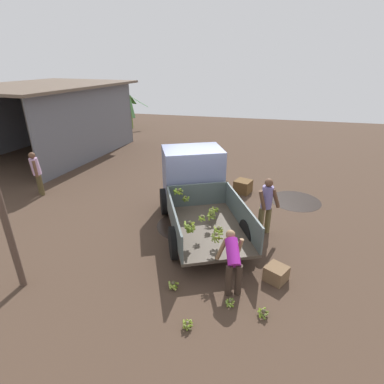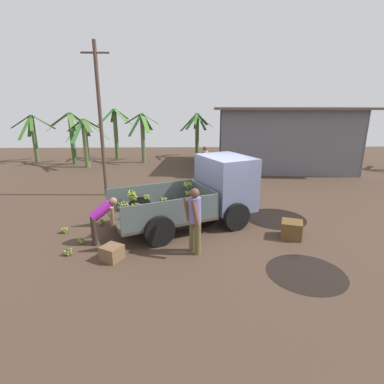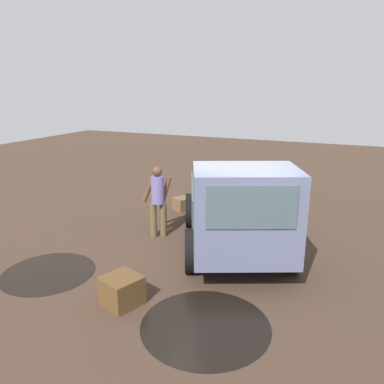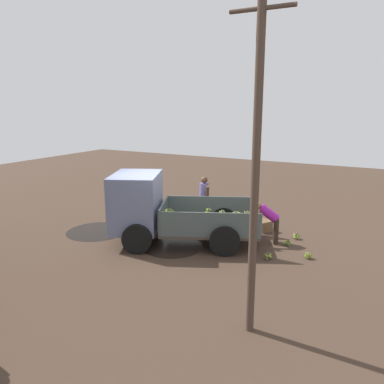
{
  "view_description": "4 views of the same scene",
  "coord_description": "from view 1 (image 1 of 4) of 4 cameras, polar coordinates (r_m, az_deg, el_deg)",
  "views": [
    {
      "loc": [
        -8.49,
        -1.81,
        4.69
      ],
      "look_at": [
        -1.57,
        -0.14,
        1.51
      ],
      "focal_mm": 28.0,
      "sensor_mm": 36.0,
      "label": 1
    },
    {
      "loc": [
        -0.91,
        -9.07,
        3.66
      ],
      "look_at": [
        -0.68,
        -0.44,
        1.14
      ],
      "focal_mm": 28.0,
      "sensor_mm": 36.0,
      "label": 2
    },
    {
      "loc": [
        6.71,
        2.01,
        3.49
      ],
      "look_at": [
        -0.79,
        -1.27,
        1.16
      ],
      "focal_mm": 35.0,
      "sensor_mm": 36.0,
      "label": 3
    },
    {
      "loc": [
        -6.18,
        9.14,
        4.09
      ],
      "look_at": [
        -0.84,
        -0.84,
        1.45
      ],
      "focal_mm": 35.0,
      "sensor_mm": 36.0,
      "label": 4
    }
  ],
  "objects": [
    {
      "name": "mud_patch_1",
      "position": [
        11.41,
        19.08,
        -1.59
      ],
      "size": [
        1.78,
        1.78,
        0.01
      ],
      "primitive_type": "cylinder",
      "color": "black",
      "rests_on": "ground"
    },
    {
      "name": "wooden_crate_1",
      "position": [
        11.55,
        9.68,
        1.05
      ],
      "size": [
        0.73,
        0.73,
        0.49
      ],
      "primitive_type": "cube",
      "rotation": [
        0.0,
        0.0,
        1.22
      ],
      "color": "brown",
      "rests_on": "ground"
    },
    {
      "name": "banana_palm_0",
      "position": [
        22.83,
        -11.75,
        14.86
      ],
      "size": [
        2.02,
        2.5,
        2.31
      ],
      "color": "olive",
      "rests_on": "ground"
    },
    {
      "name": "banana_bunch_on_ground_0",
      "position": [
        6.94,
        -3.61,
        -17.26
      ],
      "size": [
        0.25,
        0.25,
        0.2
      ],
      "color": "#4C4531",
      "rests_on": "ground"
    },
    {
      "name": "person_foreground_visitor",
      "position": [
        8.68,
        14.01,
        -2.2
      ],
      "size": [
        0.53,
        0.67,
        1.71
      ],
      "rotation": [
        0.0,
        0.0,
        3.72
      ],
      "color": "brown",
      "rests_on": "ground"
    },
    {
      "name": "banana_bunch_on_ground_2",
      "position": [
        6.61,
        7.26,
        -20.15
      ],
      "size": [
        0.22,
        0.21,
        0.17
      ],
      "color": "brown",
      "rests_on": "ground"
    },
    {
      "name": "banana_bunch_on_ground_3",
      "position": [
        6.18,
        -0.9,
        -23.89
      ],
      "size": [
        0.21,
        0.22,
        0.17
      ],
      "color": "brown",
      "rests_on": "ground"
    },
    {
      "name": "ground",
      "position": [
        9.87,
        1.33,
        -4.32
      ],
      "size": [
        36.0,
        36.0,
        0.0
      ],
      "primitive_type": "plane",
      "color": "#443226"
    },
    {
      "name": "mud_patch_2",
      "position": [
        9.26,
        -1.14,
        -6.36
      ],
      "size": [
        1.8,
        1.8,
        0.01
      ],
      "primitive_type": "cylinder",
      "color": "black",
      "rests_on": "ground"
    },
    {
      "name": "banana_bunch_on_ground_1",
      "position": [
        6.53,
        13.4,
        -21.4
      ],
      "size": [
        0.23,
        0.23,
        0.19
      ],
      "color": "#47402E",
      "rests_on": "ground"
    },
    {
      "name": "cargo_truck",
      "position": [
        9.47,
        0.6,
        1.68
      ],
      "size": [
        4.72,
        3.49,
        2.1
      ],
      "rotation": [
        0.0,
        0.0,
        0.42
      ],
      "color": "#43392F",
      "rests_on": "ground"
    },
    {
      "name": "mud_patch_0",
      "position": [
        11.81,
        2.4,
        0.66
      ],
      "size": [
        1.98,
        1.98,
        0.01
      ],
      "primitive_type": "cylinder",
      "color": "black",
      "rests_on": "ground"
    },
    {
      "name": "person_worker_loading",
      "position": [
        6.64,
        7.72,
        -12.58
      ],
      "size": [
        0.77,
        0.69,
        1.26
      ],
      "rotation": [
        0.0,
        0.0,
        0.3
      ],
      "color": "#33251D",
      "rests_on": "ground"
    },
    {
      "name": "warehouse_shed",
      "position": [
        17.76,
        -24.96,
        14.94
      ],
      "size": [
        8.76,
        6.96,
        3.55
      ],
      "rotation": [
        0.0,
        0.0,
        -0.1
      ],
      "color": "slate",
      "rests_on": "ground"
    },
    {
      "name": "wooden_crate_0",
      "position": [
        7.37,
        15.74,
        -14.73
      ],
      "size": [
        0.62,
        0.62,
        0.36
      ],
      "primitive_type": "cube",
      "rotation": [
        0.0,
        0.0,
        2.62
      ],
      "color": "brown",
      "rests_on": "ground"
    },
    {
      "name": "person_bystander_near_shed",
      "position": [
        12.36,
        -27.52,
        3.48
      ],
      "size": [
        0.49,
        0.56,
        1.64
      ],
      "rotation": [
        0.0,
        0.0,
        2.51
      ],
      "color": "#4E4125",
      "rests_on": "ground"
    }
  ]
}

